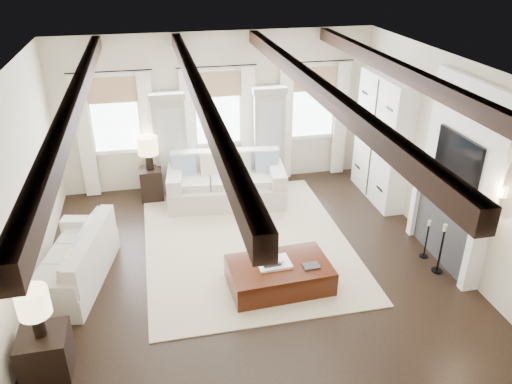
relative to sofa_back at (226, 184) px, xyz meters
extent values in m
plane|color=black|center=(0.00, -2.78, -0.39)|extent=(7.50, 7.50, 0.00)
cube|color=beige|center=(0.00, 0.97, 1.21)|extent=(6.50, 0.04, 3.20)
cube|color=beige|center=(-3.25, -2.78, 1.21)|extent=(0.04, 7.50, 3.20)
cube|color=beige|center=(3.25, -2.78, 1.21)|extent=(0.04, 7.50, 3.20)
cube|color=white|center=(0.00, -2.78, 2.81)|extent=(6.50, 7.50, 0.04)
cube|color=black|center=(-2.20, -2.78, 2.69)|extent=(0.16, 7.40, 0.22)
cube|color=black|center=(-0.75, -2.78, 2.69)|extent=(0.16, 7.40, 0.22)
cube|color=black|center=(0.75, -2.78, 2.69)|extent=(0.16, 7.40, 0.22)
cube|color=black|center=(2.20, -2.78, 2.69)|extent=(0.16, 7.40, 0.22)
cube|color=white|center=(-2.05, 0.94, 1.26)|extent=(0.90, 0.03, 1.45)
cube|color=#A97F5A|center=(-2.05, 0.88, 1.79)|extent=(0.94, 0.04, 0.50)
cube|color=white|center=(-2.67, 0.84, 0.88)|extent=(0.28, 0.08, 2.50)
cube|color=white|center=(-1.43, 0.84, 0.88)|extent=(0.28, 0.08, 2.50)
cylinder|color=black|center=(-2.05, 0.83, 2.16)|extent=(1.60, 0.02, 0.02)
cube|color=white|center=(0.00, 0.94, 1.26)|extent=(0.90, 0.03, 1.45)
cube|color=#A97F5A|center=(0.00, 0.88, 1.79)|extent=(0.94, 0.04, 0.50)
cube|color=white|center=(-0.62, 0.84, 0.88)|extent=(0.28, 0.08, 2.50)
cube|color=white|center=(0.62, 0.84, 0.88)|extent=(0.28, 0.08, 2.50)
cylinder|color=black|center=(0.00, 0.83, 2.16)|extent=(1.60, 0.02, 0.02)
cube|color=white|center=(2.05, 0.94, 1.26)|extent=(0.90, 0.03, 1.45)
cube|color=#A97F5A|center=(2.05, 0.88, 1.79)|extent=(0.94, 0.04, 0.50)
cube|color=white|center=(1.43, 0.84, 0.88)|extent=(0.28, 0.08, 2.50)
cube|color=white|center=(2.67, 0.84, 0.88)|extent=(0.28, 0.08, 2.50)
cylinder|color=black|center=(2.05, 0.83, 2.16)|extent=(1.60, 0.02, 0.02)
cube|color=#AEA599|center=(-1.02, 0.75, 0.61)|extent=(0.64, 0.38, 2.00)
cube|color=#B2B7BA|center=(-1.02, 0.55, 0.76)|extent=(0.48, 0.02, 1.40)
cube|color=#AEA599|center=(-1.02, 0.75, 1.67)|extent=(0.70, 0.42, 0.12)
cube|color=#AEA599|center=(1.03, 0.75, 0.61)|extent=(0.64, 0.38, 2.00)
cube|color=#B2B7BA|center=(1.03, 0.55, 0.76)|extent=(0.48, 0.02, 1.40)
cube|color=#AEA599|center=(1.03, 0.75, 1.67)|extent=(0.70, 0.42, 0.12)
cube|color=#2C2C2F|center=(3.16, -2.78, 0.16)|extent=(0.18, 1.50, 1.10)
cube|color=black|center=(3.13, -2.78, 0.01)|extent=(0.10, 0.90, 0.70)
cube|color=white|center=(3.12, -3.60, 0.16)|extent=(0.26, 0.14, 1.10)
cube|color=white|center=(3.12, -1.96, 0.16)|extent=(0.26, 0.14, 1.10)
cube|color=white|center=(3.09, -2.78, 0.77)|extent=(0.32, 1.90, 0.12)
cube|color=white|center=(3.20, -2.78, 1.71)|extent=(0.10, 1.90, 1.80)
cube|color=black|center=(3.13, -2.78, 1.46)|extent=(0.07, 1.10, 0.64)
cylinder|color=#FFD899|center=(3.15, -3.83, 1.36)|extent=(0.10, 0.10, 0.14)
cube|color=silver|center=(3.05, -0.43, 0.86)|extent=(0.40, 1.70, 2.50)
cube|color=black|center=(2.84, -0.43, 0.86)|extent=(0.01, 0.02, 2.40)
cube|color=beige|center=(0.08, -1.60, -0.38)|extent=(3.48, 4.37, 0.02)
cube|color=beige|center=(-0.01, -0.07, -0.17)|extent=(2.40, 1.29, 0.44)
cube|color=beige|center=(0.04, 0.33, 0.32)|extent=(2.21, 0.48, 0.55)
cube|color=beige|center=(-1.01, 0.04, 0.19)|extent=(0.39, 1.01, 0.28)
cube|color=beige|center=(0.99, -0.18, 0.19)|extent=(0.39, 1.01, 0.28)
cube|color=beige|center=(-0.65, -0.06, 0.12)|extent=(0.68, 0.72, 0.15)
cube|color=beige|center=(-0.01, -0.13, 0.12)|extent=(0.68, 0.72, 0.15)
cube|color=beige|center=(0.62, -0.20, 0.12)|extent=(0.68, 0.72, 0.15)
cube|color=#7A9BB9|center=(-0.80, 0.23, 0.35)|extent=(0.48, 0.29, 0.48)
cube|color=silver|center=(-0.26, 0.17, 0.35)|extent=(0.48, 0.29, 0.48)
cube|color=beige|center=(0.29, 0.11, 0.35)|extent=(0.48, 0.29, 0.48)
cube|color=#7A9BB9|center=(0.83, 0.05, 0.35)|extent=(0.48, 0.29, 0.48)
cube|color=beige|center=(-2.75, -2.15, -0.21)|extent=(1.32, 2.13, 0.38)
cube|color=beige|center=(-2.41, -2.23, 0.22)|extent=(0.62, 1.89, 0.47)
cube|color=beige|center=(-2.55, -1.30, 0.11)|extent=(0.88, 0.43, 0.25)
cube|color=beige|center=(-2.94, -3.00, 0.11)|extent=(0.88, 0.43, 0.25)
cube|color=beige|center=(-2.67, -1.61, 0.05)|extent=(0.67, 0.64, 0.13)
cube|color=beige|center=(-2.79, -2.14, 0.05)|extent=(0.67, 0.64, 0.13)
cube|color=beige|center=(-2.91, -2.67, 0.05)|extent=(0.67, 0.64, 0.13)
cube|color=#7A9BB9|center=(-2.41, -1.50, 0.25)|extent=(0.29, 0.43, 0.41)
cube|color=silver|center=(-2.47, -1.78, 0.25)|extent=(0.29, 0.43, 0.41)
cube|color=beige|center=(-2.53, -2.05, 0.25)|extent=(0.29, 0.43, 0.41)
cube|color=#7A9BB9|center=(-2.60, -2.33, 0.25)|extent=(0.29, 0.43, 0.41)
cube|color=silver|center=(-2.66, -2.60, 0.25)|extent=(0.29, 0.43, 0.41)
cube|color=beige|center=(-2.72, -2.88, 0.25)|extent=(0.29, 0.43, 0.41)
cube|color=black|center=(0.33, -2.94, -0.19)|extent=(1.56, 1.02, 0.40)
cube|color=white|center=(0.24, -2.92, 0.02)|extent=(0.52, 0.40, 0.04)
cube|color=#262628|center=(0.19, -2.94, 0.06)|extent=(0.27, 0.21, 0.04)
cube|color=beige|center=(0.26, -2.95, 0.10)|extent=(0.23, 0.18, 0.03)
cube|color=#262628|center=(0.77, -3.11, 0.02)|extent=(0.25, 0.19, 0.03)
cube|color=black|center=(-2.87, -3.97, -0.11)|extent=(0.58, 0.58, 0.58)
cylinder|color=black|center=(-2.87, -3.97, 0.34)|extent=(0.15, 0.15, 0.31)
cylinder|color=#F9D89E|center=(-2.87, -3.97, 0.66)|extent=(0.38, 0.38, 0.33)
cube|color=black|center=(-1.47, 0.43, -0.06)|extent=(0.44, 0.44, 0.66)
cylinder|color=black|center=(-1.47, 0.43, 0.43)|extent=(0.15, 0.15, 0.33)
cylinder|color=#F9D89E|center=(-1.47, 0.43, 0.77)|extent=(0.40, 0.40, 0.35)
cylinder|color=black|center=(2.90, -3.11, -0.38)|extent=(0.17, 0.17, 0.02)
cylinder|color=black|center=(2.90, -3.11, -0.01)|extent=(0.03, 0.03, 0.76)
cylinder|color=beige|center=(2.90, -3.11, 0.41)|extent=(0.07, 0.07, 0.11)
cylinder|color=black|center=(2.90, -2.69, -0.39)|extent=(0.14, 0.14, 0.02)
cylinder|color=black|center=(2.90, -2.69, -0.09)|extent=(0.03, 0.03, 0.62)
cylinder|color=beige|center=(2.90, -2.69, 0.26)|extent=(0.05, 0.05, 0.09)
camera|label=1|loc=(-1.34, -8.92, 4.34)|focal=35.00mm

